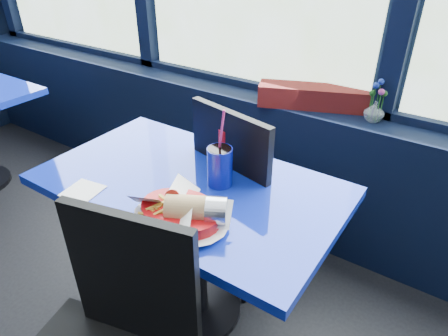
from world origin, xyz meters
TOP-DOWN VIEW (x-y plane):
  - window_sill at (0.00, 2.87)m, footprint 5.00×0.26m
  - near_table at (0.30, 2.00)m, footprint 1.20×0.70m
  - chair_near_back at (0.34, 2.31)m, footprint 0.54×0.54m
  - planter_box at (0.44, 2.87)m, footprint 0.57×0.34m
  - flower_vase at (0.76, 2.87)m, footprint 0.12×0.13m
  - food_basket at (0.44, 1.79)m, footprint 0.32×0.31m
  - ketchup_bottle at (0.34, 2.20)m, footprint 0.06×0.06m
  - soda_cup at (0.41, 2.06)m, footprint 0.10×0.10m
  - napkin at (0.01, 1.72)m, footprint 0.15×0.15m

SIDE VIEW (x-z plane):
  - window_sill at x=0.00m, z-range 0.00..0.80m
  - near_table at x=0.30m, z-range 0.19..0.94m
  - chair_near_back at x=0.34m, z-range 0.07..1.07m
  - napkin at x=0.01m, z-range 0.75..0.75m
  - food_basket at x=0.44m, z-range 0.73..0.85m
  - soda_cup at x=0.41m, z-range 0.67..1.00m
  - ketchup_bottle at x=0.34m, z-range 0.74..0.95m
  - planter_box at x=0.44m, z-range 0.80..0.91m
  - flower_vase at x=0.76m, z-range 0.76..0.97m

